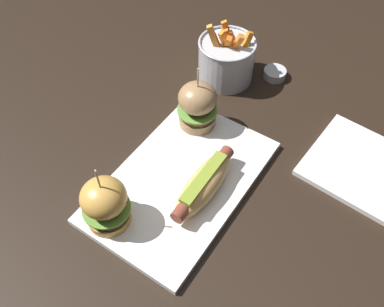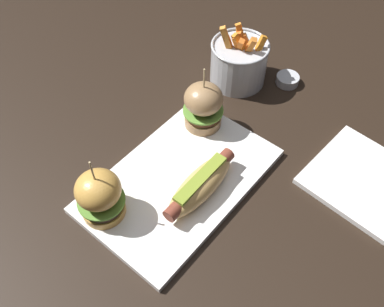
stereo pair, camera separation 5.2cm
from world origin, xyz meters
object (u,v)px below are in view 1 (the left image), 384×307
Objects in this scene: hot_dog at (203,185)px; fries_bucket at (226,59)px; platter_main at (181,181)px; slider_right at (197,105)px; sauce_ramekin at (275,73)px; side_plate at (359,165)px; slider_left at (105,203)px.

fries_bucket is (0.32, 0.14, 0.01)m from hot_dog.
platter_main is 0.06m from hot_dog.
platter_main is at bearing 86.47° from hot_dog.
slider_right reaches higher than sauce_ramekin.
sauce_ramekin is at bearing 6.29° from hot_dog.
sauce_ramekin is at bearing -15.20° from slider_right.
fries_bucket reaches higher than hot_dog.
fries_bucket is 0.38m from side_plate.
fries_bucket reaches higher than platter_main.
side_plate is (0.37, -0.33, -0.06)m from slider_left.
hot_dog reaches higher than platter_main.
slider_left is at bearing 179.77° from slider_right.
slider_right is at bearing -168.97° from fries_bucket.
platter_main is at bearing 178.68° from sauce_ramekin.
side_plate is (-0.15, -0.27, -0.01)m from sauce_ramekin.
slider_right is at bearing 105.08° from side_plate.
platter_main is 2.57× the size of fries_bucket.
hot_dog reaches higher than side_plate.
slider_right reaches higher than side_plate.
hot_dog reaches higher than sauce_ramekin.
platter_main is 7.04× the size of sauce_ramekin.
slider_left is at bearing 138.44° from side_plate.
sauce_ramekin is (0.07, -0.10, -0.04)m from fries_bucket.
slider_left reaches higher than sauce_ramekin.
slider_right is (0.14, 0.11, 0.03)m from hot_dog.
sauce_ramekin reaches higher than side_plate.
platter_main is 2.57× the size of slider_left.
fries_bucket is (0.32, 0.09, 0.05)m from platter_main.
sauce_ramekin is 0.31m from side_plate.
platter_main is at bearing -164.05° from fries_bucket.
slider_left is at bearing 172.81° from sauce_ramekin.
hot_dog is 0.35m from fries_bucket.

